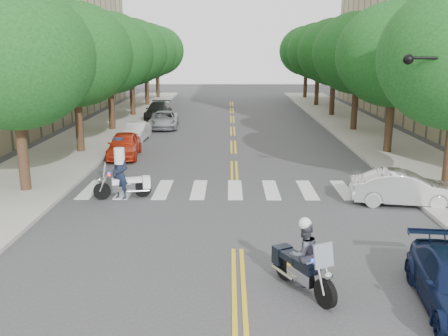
{
  "coord_description": "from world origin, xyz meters",
  "views": [
    {
      "loc": [
        -0.26,
        -14.09,
        5.95
      ],
      "look_at": [
        -0.46,
        5.11,
        1.3
      ],
      "focal_mm": 40.0,
      "sensor_mm": 36.0,
      "label": 1
    }
  ],
  "objects_px": {
    "motorcycle_police": "(302,258)",
    "convertible": "(404,188)",
    "motorcycle_parked": "(128,185)",
    "officer_standing": "(120,174)"
  },
  "relations": [
    {
      "from": "motorcycle_police",
      "to": "motorcycle_parked",
      "type": "height_order",
      "value": "motorcycle_police"
    },
    {
      "from": "convertible",
      "to": "motorcycle_parked",
      "type": "bearing_deg",
      "value": 94.22
    },
    {
      "from": "officer_standing",
      "to": "motorcycle_police",
      "type": "bearing_deg",
      "value": -26.22
    },
    {
      "from": "officer_standing",
      "to": "convertible",
      "type": "height_order",
      "value": "officer_standing"
    },
    {
      "from": "motorcycle_police",
      "to": "convertible",
      "type": "height_order",
      "value": "motorcycle_police"
    },
    {
      "from": "officer_standing",
      "to": "convertible",
      "type": "relative_size",
      "value": 0.5
    },
    {
      "from": "motorcycle_police",
      "to": "officer_standing",
      "type": "bearing_deg",
      "value": -79.17
    },
    {
      "from": "motorcycle_parked",
      "to": "convertible",
      "type": "xyz_separation_m",
      "value": [
        10.87,
        -0.81,
        0.14
      ]
    },
    {
      "from": "motorcycle_police",
      "to": "motorcycle_parked",
      "type": "relative_size",
      "value": 0.98
    },
    {
      "from": "motorcycle_police",
      "to": "officer_standing",
      "type": "relative_size",
      "value": 1.11
    }
  ]
}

